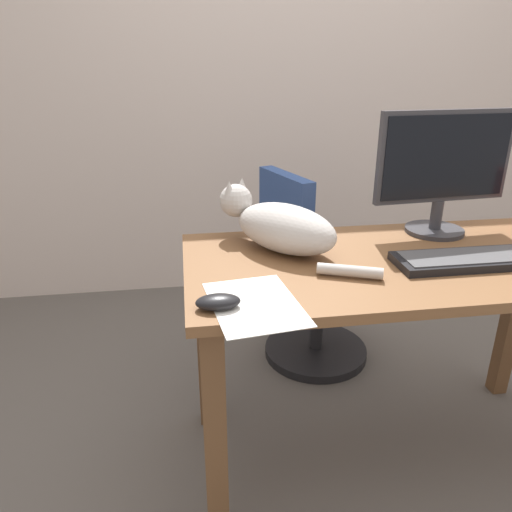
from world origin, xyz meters
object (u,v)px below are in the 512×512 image
office_chair (310,284)px  keyboard (469,260)px  monitor (443,168)px  cat (280,225)px  computer_mouse (218,302)px

office_chair → keyboard: office_chair is taller
monitor → keyboard: 0.35m
office_chair → cat: bearing=-116.2°
office_chair → computer_mouse: 1.06m
cat → computer_mouse: size_ratio=4.48×
office_chair → monitor: monitor is taller
monitor → keyboard: size_ratio=1.09×
monitor → keyboard: (-0.04, -0.28, -0.21)m
office_chair → cat: (-0.24, -0.50, 0.46)m
monitor → computer_mouse: 0.93m
monitor → cat: 0.59m
monitor → computer_mouse: (-0.79, -0.45, -0.21)m
computer_mouse → cat: bearing=58.8°
office_chair → keyboard: 0.85m
cat → monitor: bearing=7.8°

